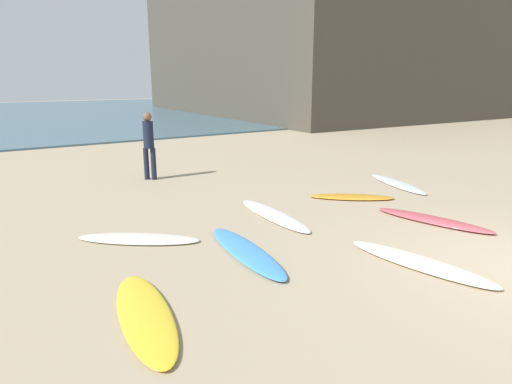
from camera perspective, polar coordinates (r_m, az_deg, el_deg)
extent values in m
cube|color=#426675|center=(39.95, -24.78, 9.10)|extent=(120.00, 40.00, 0.08)
cube|color=#474238|center=(40.15, 9.74, 18.75)|extent=(24.80, 26.21, 12.04)
ellipsoid|color=white|center=(9.01, 2.23, -2.93)|extent=(0.78, 2.56, 0.07)
ellipsoid|color=#4595E0|center=(7.14, -1.28, -7.55)|extent=(0.86, 2.50, 0.08)
ellipsoid|color=silver|center=(7.96, -14.74, -5.77)|extent=(2.02, 1.79, 0.06)
ellipsoid|color=yellow|center=(5.51, -13.94, -14.91)|extent=(1.00, 2.32, 0.08)
ellipsoid|color=silver|center=(12.24, 17.52, 1.01)|extent=(1.24, 2.43, 0.07)
ellipsoid|color=#D1565F|center=(9.31, 21.57, -3.32)|extent=(0.96, 2.34, 0.08)
ellipsoid|color=orange|center=(10.59, 12.07, -0.61)|extent=(1.82, 1.65, 0.07)
ellipsoid|color=#F2E7C8|center=(7.16, 20.03, -8.43)|extent=(0.84, 2.41, 0.07)
cylinder|color=#191E33|center=(12.63, -13.77, 3.51)|extent=(0.14, 0.14, 0.87)
cylinder|color=#191E33|center=(12.57, -12.90, 3.51)|extent=(0.14, 0.14, 0.87)
cylinder|color=#191E33|center=(12.48, -13.55, 7.09)|extent=(0.39, 0.39, 0.72)
sphere|color=brown|center=(12.43, -13.67, 9.28)|extent=(0.23, 0.23, 0.23)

